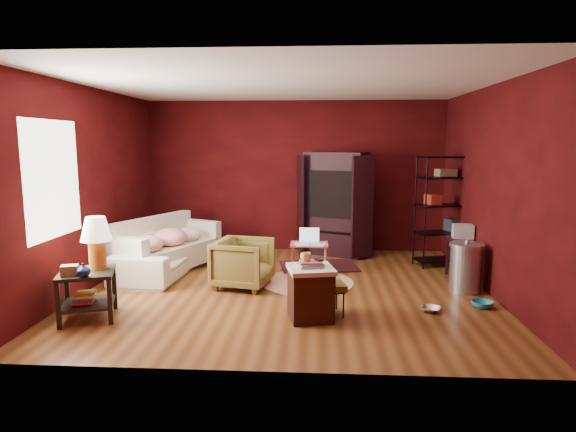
% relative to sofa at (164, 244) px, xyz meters
% --- Properties ---
extents(room, '(5.54, 5.04, 2.84)m').
position_rel_sofa_xyz_m(room, '(1.97, -0.83, 0.97)').
color(room, brown).
rests_on(room, ground).
extents(sofa, '(0.82, 2.28, 0.87)m').
position_rel_sofa_xyz_m(sofa, '(0.00, 0.00, 0.00)').
color(sofa, beige).
rests_on(sofa, ground).
extents(armchair, '(0.82, 0.86, 0.76)m').
position_rel_sofa_xyz_m(armchair, '(1.39, -0.79, -0.06)').
color(armchair, black).
rests_on(armchair, ground).
extents(pet_bowl_steel, '(0.24, 0.15, 0.24)m').
position_rel_sofa_xyz_m(pet_bowl_steel, '(3.81, -1.66, -0.32)').
color(pet_bowl_steel, silver).
rests_on(pet_bowl_steel, ground).
extents(pet_bowl_turquoise, '(0.27, 0.10, 0.26)m').
position_rel_sofa_xyz_m(pet_bowl_turquoise, '(4.48, -1.47, -0.31)').
color(pet_bowl_turquoise, teal).
rests_on(pet_bowl_turquoise, ground).
extents(vase, '(0.16, 0.17, 0.15)m').
position_rel_sofa_xyz_m(vase, '(-0.15, -2.35, 0.20)').
color(vase, '#0E1646').
rests_on(vase, side_table).
extents(mug, '(0.13, 0.11, 0.12)m').
position_rel_sofa_xyz_m(mug, '(2.30, -1.97, 0.31)').
color(mug, '#FFDF7C').
rests_on(mug, hamper).
extents(side_table, '(0.75, 0.75, 1.18)m').
position_rel_sofa_xyz_m(side_table, '(-0.18, -2.06, 0.27)').
color(side_table, black).
rests_on(side_table, ground).
extents(sofa_cushions, '(1.43, 2.00, 0.78)m').
position_rel_sofa_xyz_m(sofa_cushions, '(0.01, -0.00, -0.05)').
color(sofa_cushions, beige).
rests_on(sofa_cushions, sofa).
extents(hamper, '(0.60, 0.60, 0.71)m').
position_rel_sofa_xyz_m(hamper, '(2.36, -1.98, -0.11)').
color(hamper, '#3E190E').
rests_on(hamper, ground).
extents(footstool, '(0.46, 0.46, 0.39)m').
position_rel_sofa_xyz_m(footstool, '(2.56, -1.82, -0.10)').
color(footstool, black).
rests_on(footstool, ground).
extents(rug_round, '(1.66, 1.66, 0.01)m').
position_rel_sofa_xyz_m(rug_round, '(2.29, -0.52, -0.43)').
color(rug_round, beige).
rests_on(rug_round, ground).
extents(rug_oriental, '(1.36, 1.03, 0.01)m').
position_rel_sofa_xyz_m(rug_oriental, '(2.45, 0.40, -0.42)').
color(rug_oriental, '#51151C').
rests_on(rug_oriental, ground).
extents(laptop_desk, '(0.58, 0.46, 0.71)m').
position_rel_sofa_xyz_m(laptop_desk, '(2.31, -0.08, 0.00)').
color(laptop_desk, '#CF5E69').
rests_on(laptop_desk, ground).
extents(tv_armoire, '(1.36, 1.10, 1.86)m').
position_rel_sofa_xyz_m(tv_armoire, '(2.75, 1.35, 0.53)').
color(tv_armoire, black).
rests_on(tv_armoire, ground).
extents(wire_shelving, '(0.96, 0.61, 1.82)m').
position_rel_sofa_xyz_m(wire_shelving, '(4.52, 0.64, 0.56)').
color(wire_shelving, black).
rests_on(wire_shelving, ground).
extents(small_stand, '(0.45, 0.45, 0.82)m').
position_rel_sofa_xyz_m(small_stand, '(4.60, -0.14, 0.18)').
color(small_stand, black).
rests_on(small_stand, ground).
extents(trash_can, '(0.47, 0.47, 0.73)m').
position_rel_sofa_xyz_m(trash_can, '(4.47, -0.81, -0.09)').
color(trash_can, '#B5B5BD').
rests_on(trash_can, ground).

